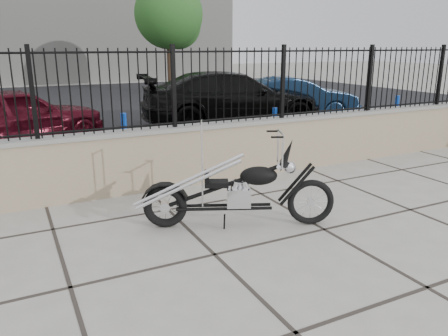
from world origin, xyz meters
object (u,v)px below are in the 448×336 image
car_red (14,117)px  chopper_motorcycle (235,174)px  car_black (233,98)px  car_blue (294,98)px

car_red → chopper_motorcycle: bearing=179.6°
chopper_motorcycle → car_black: size_ratio=0.44×
chopper_motorcycle → car_blue: chopper_motorcycle is taller
car_black → car_blue: size_ratio=1.35×
car_black → car_blue: car_black is taller
car_black → car_blue: 2.26m
car_black → chopper_motorcycle: bearing=162.2°
chopper_motorcycle → car_red: size_ratio=0.58×
chopper_motorcycle → car_red: (-2.27, 6.21, -0.01)m
car_blue → car_red: bearing=112.8°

